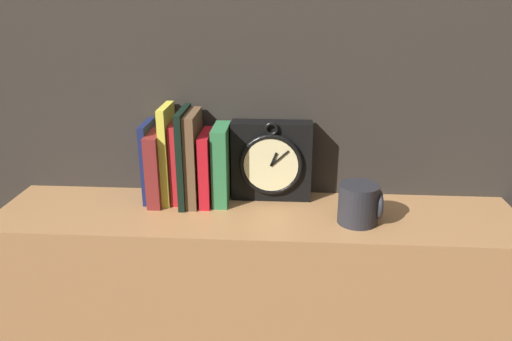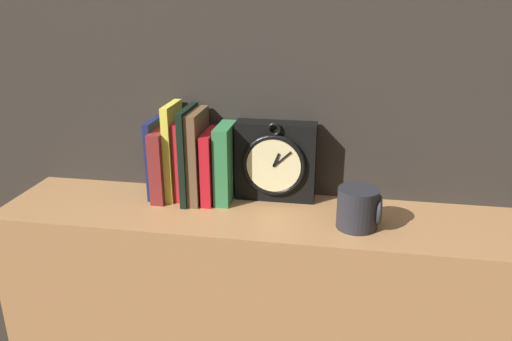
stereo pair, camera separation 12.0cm
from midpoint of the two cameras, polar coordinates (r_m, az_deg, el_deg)
The scene contains 11 objects.
wall_back at distance 1.30m, azimuth 4.08°, elevation 15.73°, with size 6.00×0.05×2.60m.
clock at distance 1.30m, azimuth 4.89°, elevation 0.97°, with size 0.21×0.07×0.22m.
book_slot0_navy at distance 1.34m, azimuth -8.90°, elevation 1.41°, with size 0.02×0.11×0.21m.
book_slot1_maroon at distance 1.32m, azimuth -7.99°, elevation 0.77°, with size 0.03×0.14×0.19m.
book_slot2_yellow at distance 1.31m, azimuth -6.83°, elevation 2.18°, with size 0.02×0.12×0.25m.
book_slot3_red at distance 1.32m, azimuth -5.69°, elevation 1.28°, with size 0.03×0.11×0.21m.
book_slot4_black at distance 1.29m, azimuth -5.02°, elevation 1.79°, with size 0.02×0.14×0.25m.
book_slot5_brown at distance 1.29m, azimuth -4.00°, elevation 1.62°, with size 0.03×0.14×0.24m.
book_slot6_red at distance 1.30m, azimuth -2.55°, elevation 0.49°, with size 0.03×0.13×0.19m.
book_slot7_green at distance 1.29m, azimuth -0.88°, elevation 0.79°, with size 0.04×0.12×0.20m.
mug at distance 1.19m, azimuth 14.53°, elevation -4.27°, with size 0.10×0.10×0.10m.
Camera 2 is at (0.19, -1.11, 1.40)m, focal length 35.00 mm.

